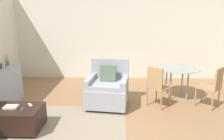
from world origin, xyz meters
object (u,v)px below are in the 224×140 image
at_px(dining_chair_near_left, 157,84).
at_px(dining_chair_near_right, 213,85).
at_px(potted_plant, 9,83).
at_px(dining_table, 177,72).
at_px(armchair, 108,89).
at_px(book_stack, 11,107).
at_px(tv_remote_primary, 22,109).
at_px(ottoman, 17,118).
at_px(tv_remote_secondary, 30,105).

xyz_separation_m(dining_chair_near_left, dining_chair_near_right, (1.18, 0.00, 0.00)).
bearing_deg(potted_plant, dining_table, -3.39).
distance_m(potted_plant, dining_chair_near_right, 4.97).
bearing_deg(armchair, book_stack, -145.92).
xyz_separation_m(tv_remote_primary, dining_chair_near_right, (3.61, 1.08, 0.11)).
xyz_separation_m(potted_plant, dining_chair_near_left, (3.71, -0.84, 0.27)).
bearing_deg(potted_plant, dining_chair_near_right, -9.81).
height_order(ottoman, tv_remote_secondary, tv_remote_secondary).
bearing_deg(ottoman, dining_chair_near_left, 21.76).
distance_m(dining_table, dining_chair_near_left, 0.84).
distance_m(armchair, tv_remote_secondary, 1.63).
bearing_deg(dining_chair_near_left, potted_plant, 167.16).
distance_m(armchair, dining_chair_near_left, 1.08).
xyz_separation_m(tv_remote_secondary, dining_table, (2.97, 1.49, 0.24)).
height_order(potted_plant, dining_chair_near_left, potted_plant).
xyz_separation_m(armchair, dining_chair_near_right, (2.25, -0.06, 0.14)).
xyz_separation_m(dining_table, dining_chair_near_right, (0.59, -0.59, -0.13)).
xyz_separation_m(ottoman, potted_plant, (-1.13, 1.87, 0.02)).
bearing_deg(book_stack, tv_remote_secondary, 23.43).
relative_size(dining_table, dining_chair_near_right, 1.14).
height_order(tv_remote_secondary, potted_plant, potted_plant).
height_order(ottoman, tv_remote_primary, tv_remote_primary).
height_order(tv_remote_secondary, dining_chair_near_right, dining_chair_near_right).
xyz_separation_m(tv_remote_secondary, potted_plant, (-1.33, 1.74, -0.17)).
bearing_deg(tv_remote_primary, dining_table, 28.94).
bearing_deg(armchair, ottoman, -144.22).
distance_m(potted_plant, dining_chair_near_left, 3.81).
relative_size(tv_remote_secondary, dining_chair_near_left, 0.16).
relative_size(ottoman, tv_remote_primary, 5.60).
bearing_deg(dining_chair_near_right, armchair, 178.44).
distance_m(book_stack, dining_chair_near_right, 3.97).
distance_m(tv_remote_secondary, dining_chair_near_right, 3.67).
distance_m(armchair, potted_plant, 2.76).
bearing_deg(ottoman, book_stack, 170.63).
relative_size(ottoman, potted_plant, 0.78).
bearing_deg(dining_chair_near_left, armchair, 176.72).
height_order(ottoman, dining_table, dining_table).
bearing_deg(book_stack, potted_plant, 119.45).
height_order(dining_table, dining_chair_near_right, dining_chair_near_right).
bearing_deg(tv_remote_primary, armchair, 39.88).
relative_size(tv_remote_secondary, dining_table, 0.14).
distance_m(armchair, dining_table, 1.76).
bearing_deg(ottoman, tv_remote_primary, -19.86).
xyz_separation_m(tv_remote_secondary, dining_chair_near_right, (3.56, 0.90, 0.11)).
bearing_deg(tv_remote_primary, dining_chair_near_left, 23.96).
bearing_deg(potted_plant, armchair, -16.52).
distance_m(ottoman, dining_chair_near_right, 3.91).
distance_m(book_stack, dining_chair_near_left, 2.85).
height_order(tv_remote_secondary, dining_table, dining_table).
distance_m(ottoman, book_stack, 0.22).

